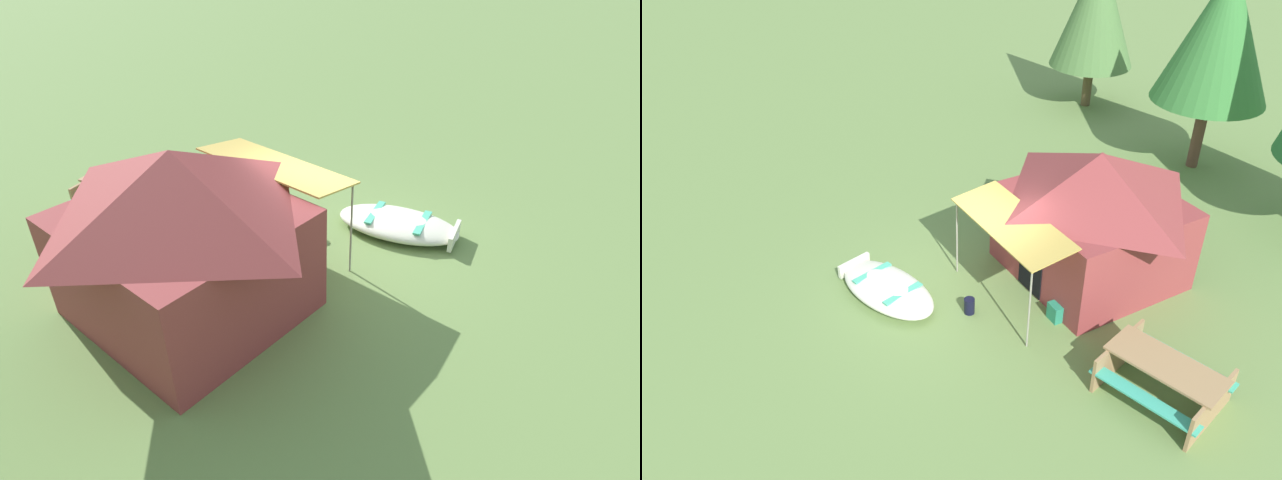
{
  "view_description": "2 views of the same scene",
  "coord_description": "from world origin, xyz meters",
  "views": [
    {
      "loc": [
        -4.42,
        7.38,
        5.76
      ],
      "look_at": [
        -0.26,
        0.86,
        0.74
      ],
      "focal_mm": 30.4,
      "sensor_mm": 36.0,
      "label": 1
    },
    {
      "loc": [
        8.21,
        -5.99,
        8.1
      ],
      "look_at": [
        -0.46,
        0.46,
        0.91
      ],
      "focal_mm": 35.42,
      "sensor_mm": 36.0,
      "label": 2
    }
  ],
  "objects": [
    {
      "name": "beached_rowboat",
      "position": [
        -0.81,
        -1.17,
        0.2
      ],
      "size": [
        2.58,
        1.56,
        0.38
      ],
      "color": "silver",
      "rests_on": "ground_plane"
    },
    {
      "name": "pine_tree_back_left",
      "position": [
        -5.75,
        9.67,
        3.19
      ],
      "size": [
        2.69,
        2.69,
        5.0
      ],
      "color": "brown",
      "rests_on": "ground_plane"
    },
    {
      "name": "fuel_can",
      "position": [
        0.6,
        -0.15,
        0.17
      ],
      "size": [
        0.29,
        0.29,
        0.34
      ],
      "primitive_type": "cylinder",
      "rotation": [
        0.0,
        0.0,
        1.02
      ],
      "color": "black",
      "rests_on": "ground_plane"
    },
    {
      "name": "ground_plane",
      "position": [
        0.0,
        0.0,
        0.0
      ],
      "size": [
        80.0,
        80.0,
        0.0
      ],
      "primitive_type": "plane",
      "color": "olive"
    },
    {
      "name": "canvas_cabin_tent",
      "position": [
        1.0,
        2.73,
        1.44
      ],
      "size": [
        3.82,
        4.53,
        2.78
      ],
      "color": "brown",
      "rests_on": "ground_plane"
    },
    {
      "name": "cooler_box",
      "position": [
        1.79,
        1.2,
        0.18
      ],
      "size": [
        0.39,
        0.52,
        0.36
      ],
      "primitive_type": "cube",
      "rotation": [
        0.0,
        0.0,
        1.4
      ],
      "color": "#278767",
      "rests_on": "ground_plane"
    },
    {
      "name": "picnic_table",
      "position": [
        4.25,
        1.11,
        0.48
      ],
      "size": [
        2.14,
        1.76,
        0.76
      ],
      "color": "#9D7851",
      "rests_on": "ground_plane"
    },
    {
      "name": "pine_tree_back_right",
      "position": [
        -0.74,
        8.75,
        3.66
      ],
      "size": [
        2.97,
        2.97,
        5.4
      ],
      "color": "brown",
      "rests_on": "ground_plane"
    }
  ]
}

